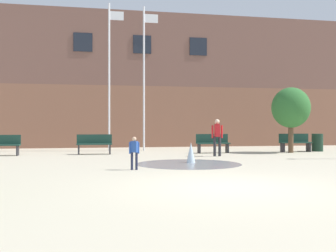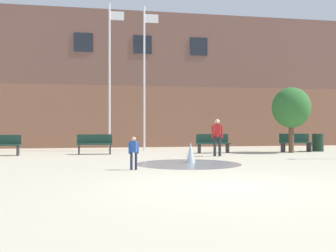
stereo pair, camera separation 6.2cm
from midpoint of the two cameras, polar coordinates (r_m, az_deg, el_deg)
ground_plane at (r=8.66m, az=8.56°, el=-8.72°), size 100.00×100.00×0.00m
library_building at (r=26.92m, az=-4.38°, el=6.08°), size 36.00×6.05×8.26m
splash_fountain at (r=13.74m, az=3.23°, el=-4.82°), size 3.64×3.64×0.73m
park_bench_under_left_flagpole at (r=18.62m, az=-22.94°, el=-2.52°), size 1.60×0.44×0.91m
park_bench_center at (r=18.33m, az=-10.50°, el=-2.56°), size 1.60×0.44×0.91m
park_bench_under_right_flagpole at (r=18.99m, az=6.65°, el=-2.46°), size 1.60×0.44×0.91m
park_bench_far_right at (r=20.67m, az=18.08°, el=-2.26°), size 1.60×0.44×0.91m
child_in_fountain at (r=11.74m, az=-4.85°, el=-3.55°), size 0.31×0.22×0.99m
teen_by_trashcan at (r=16.95m, az=7.27°, el=-1.23°), size 0.50×0.37×1.59m
flagpole_left at (r=20.74m, az=-8.31°, el=7.69°), size 0.80×0.10×7.65m
flagpole_right at (r=20.88m, az=-3.30°, el=7.57°), size 0.80×0.10×7.60m
trash_can at (r=21.51m, az=21.00°, el=-2.25°), size 0.56×0.56×0.90m
street_tree_near_building at (r=19.94m, az=17.53°, el=2.52°), size 1.84×1.84×3.17m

